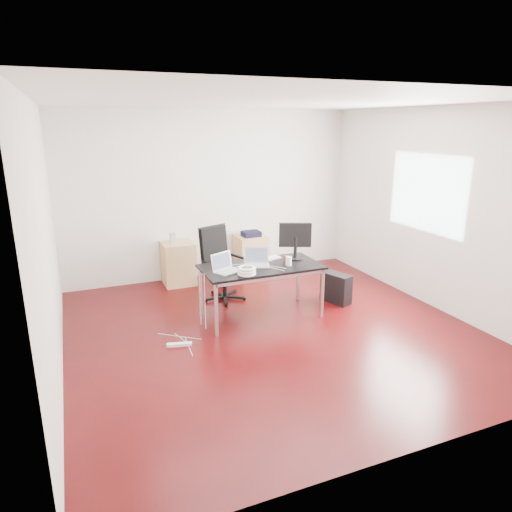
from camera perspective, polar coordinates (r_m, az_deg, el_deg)
name	(u,v)px	position (r m, az deg, el deg)	size (l,w,h in m)	color
room_shell	(276,223)	(5.51, 2.53, 4.09)	(5.00, 5.00, 5.00)	#370607
desk	(261,270)	(6.12, 0.65, -1.71)	(1.60, 0.80, 0.73)	black
office_chair	(220,260)	(6.83, -4.48, -0.46)	(0.62, 0.63, 1.08)	black
filing_cabinet_left	(178,263)	(7.61, -9.68, -0.90)	(0.50, 0.50, 0.70)	tan
filing_cabinet_right	(251,255)	(7.97, -0.67, 0.12)	(0.50, 0.50, 0.70)	tan
pc_tower	(336,288)	(6.87, 9.97, -3.96)	(0.20, 0.45, 0.44)	black
wastebasket	(224,277)	(7.48, -4.04, -2.69)	(0.24, 0.24, 0.28)	black
power_strip	(179,344)	(5.63, -9.56, -10.85)	(0.30, 0.06, 0.04)	white
laptop_left	(226,267)	(5.87, -3.82, -1.41)	(0.40, 0.37, 0.23)	silver
laptop_right	(257,261)	(6.10, 0.10, -0.67)	(0.40, 0.36, 0.23)	silver
monitor	(295,239)	(6.38, 4.91, 2.15)	(0.43, 0.26, 0.51)	black
keyboard	(266,259)	(6.36, 1.28, -0.39)	(0.44, 0.14, 0.02)	white
cup_white	(289,261)	(6.11, 4.11, -0.65)	(0.08, 0.08, 0.12)	white
cup_brown	(286,259)	(6.24, 3.76, -0.38)	(0.08, 0.08, 0.10)	brown
cable_coil	(247,271)	(5.72, -1.17, -1.88)	(0.24, 0.24, 0.11)	white
power_adapter	(251,271)	(5.85, -0.61, -1.87)	(0.07, 0.07, 0.03)	white
speaker	(173,238)	(7.44, -10.36, 2.20)	(0.09, 0.08, 0.18)	#9E9E9E
navy_garment	(251,234)	(7.82, -0.62, 2.80)	(0.30, 0.24, 0.09)	black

